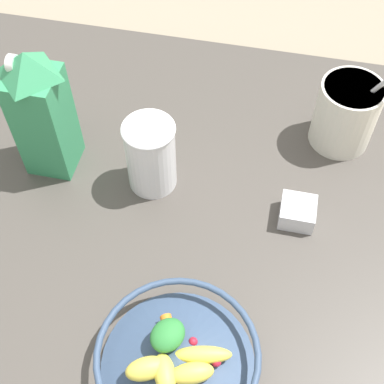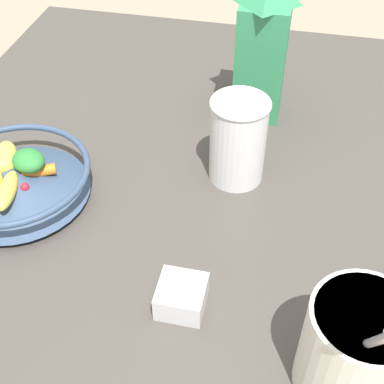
% 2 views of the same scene
% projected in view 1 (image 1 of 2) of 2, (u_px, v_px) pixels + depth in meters
% --- Properties ---
extents(ground_plane, '(6.00, 6.00, 0.00)m').
position_uv_depth(ground_plane, '(119.00, 218.00, 0.97)').
color(ground_plane, gray).
extents(countertop, '(0.96, 0.96, 0.03)m').
position_uv_depth(countertop, '(118.00, 213.00, 0.95)').
color(countertop, '#47423D').
rests_on(countertop, ground_plane).
extents(fruit_bowl, '(0.23, 0.23, 0.07)m').
position_uv_depth(fruit_bowl, '(177.00, 358.00, 0.75)').
color(fruit_bowl, '#384C6B').
rests_on(fruit_bowl, countertop).
extents(milk_carton, '(0.08, 0.08, 0.25)m').
position_uv_depth(milk_carton, '(42.00, 112.00, 0.90)').
color(milk_carton, '#338C59').
rests_on(milk_carton, countertop).
extents(yogurt_tub, '(0.11, 0.15, 0.24)m').
position_uv_depth(yogurt_tub, '(347.00, 111.00, 0.97)').
color(yogurt_tub, silver).
rests_on(yogurt_tub, countertop).
extents(drinking_cup, '(0.09, 0.09, 0.14)m').
position_uv_depth(drinking_cup, '(151.00, 155.00, 0.91)').
color(drinking_cup, white).
rests_on(drinking_cup, countertop).
extents(spice_jar, '(0.06, 0.06, 0.04)m').
position_uv_depth(spice_jar, '(297.00, 213.00, 0.91)').
color(spice_jar, silver).
rests_on(spice_jar, countertop).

